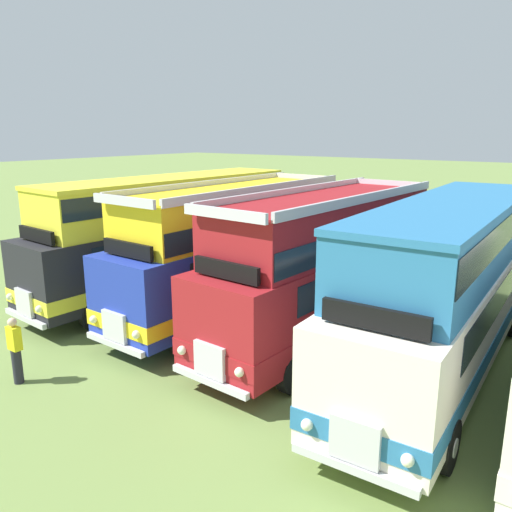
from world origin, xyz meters
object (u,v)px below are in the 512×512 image
Objects in this scene: bus_second_in_row at (235,247)px; bus_third_in_row at (325,264)px; bus_first_in_row at (170,230)px; bus_fourth_in_row at (448,281)px; marshal_person at (15,350)px.

bus_second_in_row is 3.56m from bus_third_in_row.
bus_third_in_row is (7.11, -0.64, -0.12)m from bus_first_in_row.
marshal_person is at bearing -140.17° from bus_fourth_in_row.
bus_first_in_row reaches higher than marshal_person.
bus_first_in_row is 1.19× the size of bus_third_in_row.
bus_second_in_row is at bearing 80.29° from marshal_person.
bus_first_in_row is 8.15m from marshal_person.
bus_third_in_row is 8.62m from marshal_person.
bus_first_in_row is 7.14m from bus_third_in_row.
bus_fourth_in_row is at bearing -1.10° from bus_third_in_row.
bus_fourth_in_row is at bearing 39.83° from marshal_person.
bus_third_in_row is at bearing 178.90° from bus_fourth_in_row.
bus_second_in_row is 0.88× the size of bus_fourth_in_row.
bus_third_in_row is 5.69× the size of marshal_person.
bus_third_in_row is at bearing -5.12° from bus_first_in_row.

